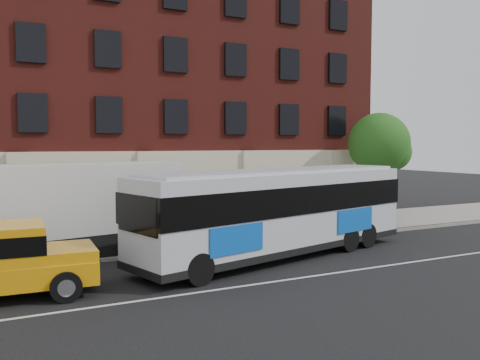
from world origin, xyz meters
TOP-DOWN VIEW (x-y plane):
  - ground at (0.00, 0.00)m, footprint 120.00×120.00m
  - sidewalk at (0.00, 9.00)m, footprint 60.00×6.00m
  - kerb at (0.00, 6.00)m, footprint 60.00×0.25m
  - lane_line at (0.00, 0.50)m, footprint 60.00×0.12m
  - building at (-0.01, 16.92)m, footprint 30.00×12.10m
  - street_tree at (13.54, 9.48)m, footprint 3.60×3.60m
  - city_bus at (3.01, 3.58)m, footprint 13.10×5.83m
  - shipping_container at (-5.60, 6.80)m, footprint 11.43×4.19m

SIDE VIEW (x-z plane):
  - ground at x=0.00m, z-range 0.00..0.00m
  - lane_line at x=0.00m, z-range 0.00..0.01m
  - sidewalk at x=0.00m, z-range 0.00..0.15m
  - kerb at x=0.00m, z-range 0.00..0.15m
  - shipping_container at x=-5.60m, z-range -0.02..3.71m
  - city_bus at x=3.01m, z-range 0.18..3.69m
  - street_tree at x=13.54m, z-range 1.31..7.51m
  - building at x=-0.01m, z-range 0.08..15.08m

